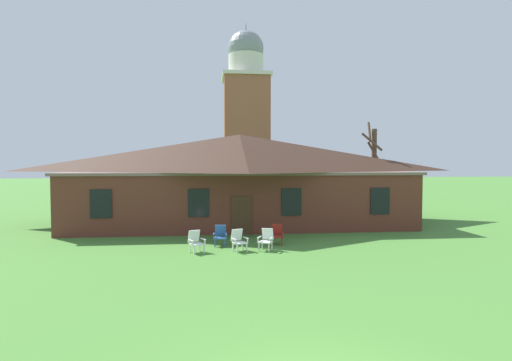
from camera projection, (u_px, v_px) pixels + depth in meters
name	position (u px, v px, depth m)	size (l,w,h in m)	color
brick_building	(240.00, 177.00, 26.57)	(20.93, 10.40, 5.76)	brown
dome_tower	(246.00, 119.00, 43.88)	(5.18, 5.18, 19.13)	#93563D
lawn_chair_by_porch	(196.00, 241.00, 17.39)	(0.81, 0.85, 0.96)	white
lawn_chair_near_door	(220.00, 235.00, 18.85)	(0.67, 0.70, 0.96)	#2D5693
lawn_chair_left_end	(239.00, 240.00, 17.68)	(0.79, 0.83, 0.96)	white
lawn_chair_middle	(266.00, 239.00, 17.87)	(0.81, 0.85, 0.96)	white
lawn_chair_right_end	(277.00, 234.00, 19.15)	(0.72, 0.76, 0.96)	maroon
bare_tree_beside_building	(373.00, 169.00, 28.36)	(1.30, 1.76, 6.80)	brown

